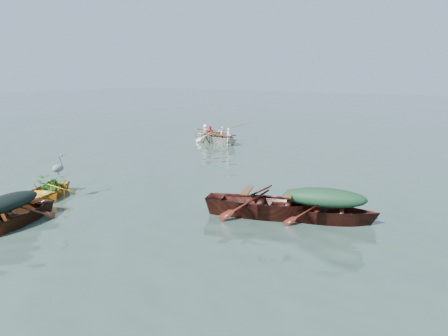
% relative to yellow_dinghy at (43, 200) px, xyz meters
% --- Properties ---
extents(ground, '(140.00, 140.00, 0.00)m').
position_rel_yellow_dinghy_xyz_m(ground, '(3.98, 1.38, 0.00)').
color(ground, '#374D42').
rests_on(ground, ground).
extents(yellow_dinghy, '(2.55, 3.36, 0.83)m').
position_rel_yellow_dinghy_xyz_m(yellow_dinghy, '(0.00, 0.00, 0.00)').
color(yellow_dinghy, orange).
rests_on(yellow_dinghy, ground).
extents(dark_covered_boat, '(2.32, 3.99, 0.94)m').
position_rel_yellow_dinghy_xyz_m(dark_covered_boat, '(1.39, -1.96, 0.00)').
color(dark_covered_boat, '#4C2A11').
rests_on(dark_covered_boat, ground).
extents(green_tarp_boat, '(4.17, 2.41, 0.90)m').
position_rel_yellow_dinghy_xyz_m(green_tarp_boat, '(8.01, 2.94, 0.00)').
color(green_tarp_boat, '#541C13').
rests_on(green_tarp_boat, ground).
extents(open_wooden_boat, '(5.02, 2.93, 1.15)m').
position_rel_yellow_dinghy_xyz_m(open_wooden_boat, '(6.57, 2.47, 0.00)').
color(open_wooden_boat, '#4E1A13').
rests_on(open_wooden_boat, ground).
extents(rowed_boat, '(4.51, 2.16, 1.04)m').
position_rel_yellow_dinghy_xyz_m(rowed_boat, '(-1.67, 11.95, 0.00)').
color(rowed_boat, white).
rests_on(rowed_boat, ground).
extents(dark_tarp_cover, '(1.27, 2.20, 0.40)m').
position_rel_yellow_dinghy_xyz_m(dark_tarp_cover, '(1.39, -1.96, 0.67)').
color(dark_tarp_cover, black).
rests_on(dark_tarp_cover, dark_covered_boat).
extents(green_tarp_cover, '(2.29, 1.33, 0.52)m').
position_rel_yellow_dinghy_xyz_m(green_tarp_cover, '(8.01, 2.94, 0.71)').
color(green_tarp_cover, '#183B22').
rests_on(green_tarp_cover, green_tarp_boat).
extents(thwart_benches, '(2.56, 1.61, 0.04)m').
position_rel_yellow_dinghy_xyz_m(thwart_benches, '(6.57, 2.47, 0.59)').
color(thwart_benches, '#573214').
rests_on(thwart_benches, open_wooden_boat).
extents(heron, '(0.43, 0.48, 0.92)m').
position_rel_yellow_dinghy_xyz_m(heron, '(0.47, 0.28, 0.87)').
color(heron, gray).
rests_on(heron, yellow_dinghy).
extents(dinghy_weeds, '(1.02, 1.12, 0.60)m').
position_rel_yellow_dinghy_xyz_m(dinghy_weeds, '(-0.22, 0.51, 0.71)').
color(dinghy_weeds, '#31661A').
rests_on(dinghy_weeds, yellow_dinghy).
extents(rowers, '(3.21, 1.77, 0.76)m').
position_rel_yellow_dinghy_xyz_m(rowers, '(-1.67, 11.95, 0.90)').
color(rowers, white).
rests_on(rowers, rowed_boat).
extents(oars, '(1.12, 2.67, 0.06)m').
position_rel_yellow_dinghy_xyz_m(oars, '(-1.67, 11.95, 0.55)').
color(oars, brown).
rests_on(oars, rowed_boat).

